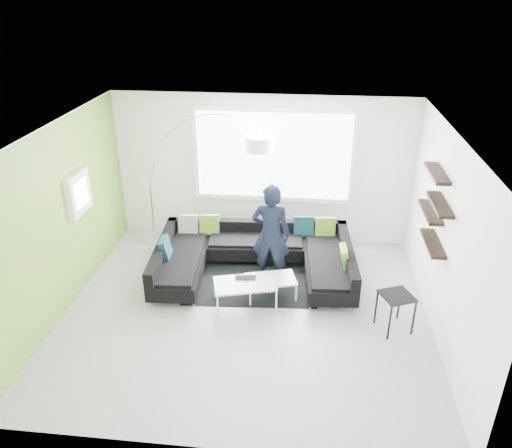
{
  "coord_description": "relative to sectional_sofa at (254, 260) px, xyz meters",
  "views": [
    {
      "loc": [
        0.84,
        -6.21,
        4.61
      ],
      "look_at": [
        0.06,
        0.9,
        1.07
      ],
      "focal_mm": 35.0,
      "sensor_mm": 36.0,
      "label": 1
    }
  ],
  "objects": [
    {
      "name": "ground",
      "position": [
        -0.01,
        -1.05,
        -0.31
      ],
      "size": [
        5.5,
        5.5,
        0.0
      ],
      "primitive_type": "plane",
      "color": "gray",
      "rests_on": "ground"
    },
    {
      "name": "room_shell",
      "position": [
        0.03,
        -0.84,
        1.5
      ],
      "size": [
        5.54,
        5.04,
        2.82
      ],
      "color": "white",
      "rests_on": "ground"
    },
    {
      "name": "sectional_sofa",
      "position": [
        0.0,
        0.0,
        0.0
      ],
      "size": [
        3.41,
        2.25,
        0.71
      ],
      "rotation": [
        0.0,
        0.0,
        0.07
      ],
      "color": "black",
      "rests_on": "ground"
    },
    {
      "name": "rug",
      "position": [
        -0.04,
        -0.15,
        -0.31
      ],
      "size": [
        2.24,
        1.7,
        0.01
      ],
      "primitive_type": "cube",
      "rotation": [
        0.0,
        0.0,
        0.07
      ],
      "color": "black",
      "rests_on": "ground"
    },
    {
      "name": "coffee_table",
      "position": [
        0.14,
        -0.72,
        -0.11
      ],
      "size": [
        1.36,
        1.0,
        0.4
      ],
      "primitive_type": "cube",
      "rotation": [
        0.0,
        0.0,
        0.27
      ],
      "color": "silver",
      "rests_on": "ground"
    },
    {
      "name": "arc_lamp",
      "position": [
        -2.07,
        1.08,
        0.93
      ],
      "size": [
        2.35,
        0.87,
        2.48
      ],
      "primitive_type": null,
      "rotation": [
        0.0,
        0.0,
        0.08
      ],
      "color": "silver",
      "rests_on": "ground"
    },
    {
      "name": "side_table",
      "position": [
        2.17,
        -1.21,
        -0.02
      ],
      "size": [
        0.56,
        0.56,
        0.59
      ],
      "primitive_type": "cube",
      "rotation": [
        0.0,
        0.0,
        0.4
      ],
      "color": "black",
      "rests_on": "ground"
    },
    {
      "name": "person",
      "position": [
        0.28,
        -0.09,
        0.56
      ],
      "size": [
        0.7,
        0.52,
        1.74
      ],
      "primitive_type": "imported",
      "rotation": [
        0.0,
        0.0,
        3.06
      ],
      "color": "black",
      "rests_on": "ground"
    },
    {
      "name": "laptop",
      "position": [
        -0.05,
        -0.77,
        0.1
      ],
      "size": [
        0.36,
        0.27,
        0.03
      ],
      "primitive_type": "imported",
      "rotation": [
        0.0,
        0.0,
        0.09
      ],
      "color": "black",
      "rests_on": "coffee_table"
    }
  ]
}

